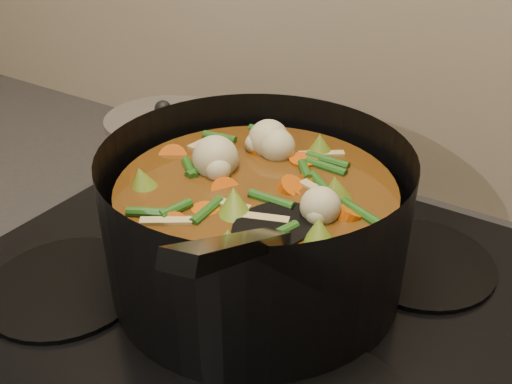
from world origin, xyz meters
The scene contains 3 objects.
stovetop centered at (0.00, 1.93, 0.92)m, with size 0.62×0.54×0.03m.
stockpot centered at (0.01, 1.93, 1.01)m, with size 0.34×0.43×0.24m.
saucepan centered at (-0.21, 2.04, 0.99)m, with size 0.16×0.16×0.13m.
Camera 1 is at (0.29, 1.50, 1.35)m, focal length 40.00 mm.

